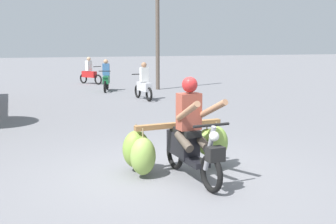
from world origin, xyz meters
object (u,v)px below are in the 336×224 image
at_px(motorbike_main_loaded, 177,143).
at_px(motorbike_distant_far_ahead, 90,73).
at_px(motorbike_distant_ahead_left, 144,85).
at_px(motorbike_distant_ahead_right, 106,78).
at_px(utility_pole, 157,18).

height_order(motorbike_main_loaded, motorbike_distant_far_ahead, motorbike_main_loaded).
bearing_deg(motorbike_distant_far_ahead, motorbike_main_loaded, -95.26).
xyz_separation_m(motorbike_main_loaded, motorbike_distant_ahead_left, (2.19, 8.61, 0.05)).
relative_size(motorbike_main_loaded, motorbike_distant_ahead_left, 1.11).
relative_size(motorbike_main_loaded, motorbike_distant_ahead_right, 1.15).
xyz_separation_m(motorbike_distant_ahead_left, motorbike_distant_ahead_right, (-0.68, 3.33, 0.00)).
bearing_deg(motorbike_distant_ahead_left, utility_pole, 62.08).
height_order(motorbike_distant_ahead_right, utility_pole, utility_pole).
bearing_deg(motorbike_main_loaded, utility_pole, 71.82).
distance_m(motorbike_main_loaded, motorbike_distant_ahead_right, 12.04).
height_order(motorbike_main_loaded, motorbike_distant_ahead_left, motorbike_main_loaded).
height_order(motorbike_main_loaded, utility_pole, utility_pole).
height_order(motorbike_distant_ahead_right, motorbike_distant_far_ahead, same).
bearing_deg(motorbike_main_loaded, motorbike_distant_far_ahead, 84.74).
bearing_deg(motorbike_distant_far_ahead, utility_pole, -56.84).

